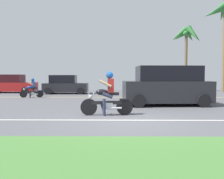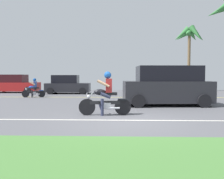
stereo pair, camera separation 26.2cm
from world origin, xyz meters
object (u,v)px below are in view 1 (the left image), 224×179
Objects in this scene: motorcyclist at (107,97)px; parked_car_0 at (11,84)px; parked_car_1 at (65,85)px; motorcyclist_distant at (32,89)px; palm_tree_1 at (187,37)px; suv_nearby at (167,86)px.

motorcyclist is 0.47× the size of parked_car_0.
parked_car_1 is (-3.98, 11.27, 0.04)m from motorcyclist.
motorcyclist is at bearing -53.65° from motorcyclist_distant.
motorcyclist is 0.31× the size of palm_tree_1.
parked_car_0 is at bearing 142.70° from suv_nearby.
motorcyclist is 9.37m from motorcyclist_distant.
motorcyclist_distant is at bearing -53.51° from parked_car_0.
suv_nearby is 9.55m from motorcyclist_distant.
parked_car_1 is at bearing 109.46° from motorcyclist.
parked_car_0 reaches higher than motorcyclist_distant.
palm_tree_1 is at bearing 63.73° from motorcyclist.
suv_nearby reaches higher than parked_car_0.
parked_car_0 is at bearing 126.49° from motorcyclist_distant.
parked_car_1 is 2.33× the size of motorcyclist_distant.
parked_car_0 is at bearing 167.21° from parked_car_1.
motorcyclist_distant is (-1.57, -3.72, -0.17)m from parked_car_1.
parked_car_1 is at bearing 130.69° from suv_nearby.
suv_nearby is at bearing 47.37° from motorcyclist.
motorcyclist is 11.95m from parked_car_1.
parked_car_0 is 2.63× the size of motorcyclist_distant.
motorcyclist is 15.46m from parked_car_0.
parked_car_1 is at bearing -161.45° from palm_tree_1.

